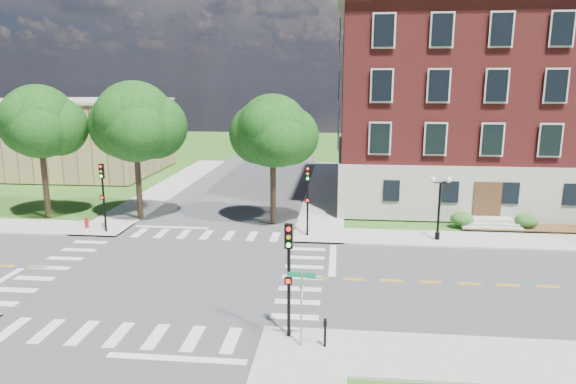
# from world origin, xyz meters

# --- Properties ---
(ground) EXTENTS (160.00, 160.00, 0.00)m
(ground) POSITION_xyz_m (0.00, 0.00, 0.00)
(ground) COLOR #2A5B19
(ground) RESTS_ON ground
(road_ew) EXTENTS (90.00, 12.00, 0.01)m
(road_ew) POSITION_xyz_m (0.00, 0.00, 0.01)
(road_ew) COLOR #3D3D3F
(road_ew) RESTS_ON ground
(road_ns) EXTENTS (12.00, 90.00, 0.01)m
(road_ns) POSITION_xyz_m (0.00, 0.00, 0.01)
(road_ns) COLOR #3D3D3F
(road_ns) RESTS_ON ground
(sidewalk_ne) EXTENTS (34.00, 34.00, 0.12)m
(sidewalk_ne) POSITION_xyz_m (15.38, 15.38, 0.06)
(sidewalk_ne) COLOR #9E9B93
(sidewalk_ne) RESTS_ON ground
(sidewalk_nw) EXTENTS (34.00, 34.00, 0.12)m
(sidewalk_nw) POSITION_xyz_m (-15.38, 15.38, 0.06)
(sidewalk_nw) COLOR #9E9B93
(sidewalk_nw) RESTS_ON ground
(crosswalk_east) EXTENTS (2.20, 10.20, 0.02)m
(crosswalk_east) POSITION_xyz_m (7.20, 0.00, 0.00)
(crosswalk_east) COLOR silver
(crosswalk_east) RESTS_ON ground
(stop_bar_east) EXTENTS (0.40, 5.50, 0.00)m
(stop_bar_east) POSITION_xyz_m (8.80, 3.00, 0.00)
(stop_bar_east) COLOR silver
(stop_bar_east) RESTS_ON ground
(main_building) EXTENTS (30.60, 22.40, 16.50)m
(main_building) POSITION_xyz_m (24.00, 21.99, 8.34)
(main_building) COLOR #AEAA9A
(main_building) RESTS_ON ground
(secondary_building) EXTENTS (20.40, 15.40, 8.30)m
(secondary_building) POSITION_xyz_m (-22.00, 30.00, 4.28)
(secondary_building) COLOR #A18958
(secondary_building) RESTS_ON ground
(tree_b) EXTENTS (5.52, 5.52, 10.12)m
(tree_b) POSITION_xyz_m (-13.37, 10.37, 7.45)
(tree_b) COLOR black
(tree_b) RESTS_ON ground
(tree_c) EXTENTS (6.01, 6.01, 10.40)m
(tree_c) POSITION_xyz_m (-6.04, 10.61, 7.49)
(tree_c) COLOR black
(tree_c) RESTS_ON ground
(tree_d) EXTENTS (5.28, 5.28, 9.47)m
(tree_d) POSITION_xyz_m (4.27, 10.40, 6.93)
(tree_d) COLOR black
(tree_d) RESTS_ON ground
(traffic_signal_se) EXTENTS (0.34, 0.38, 4.80)m
(traffic_signal_se) POSITION_xyz_m (7.14, -6.78, 3.19)
(traffic_signal_se) COLOR black
(traffic_signal_se) RESTS_ON ground
(traffic_signal_ne) EXTENTS (0.34, 0.37, 4.80)m
(traffic_signal_ne) POSITION_xyz_m (6.99, 7.48, 3.19)
(traffic_signal_ne) COLOR black
(traffic_signal_ne) RESTS_ON ground
(traffic_signal_nw) EXTENTS (0.34, 0.38, 4.80)m
(traffic_signal_nw) POSITION_xyz_m (-7.12, 6.94, 3.19)
(traffic_signal_nw) COLOR black
(traffic_signal_nw) RESTS_ON ground
(twin_lamp_west) EXTENTS (1.36, 0.36, 4.23)m
(twin_lamp_west) POSITION_xyz_m (15.66, 7.40, 2.52)
(twin_lamp_west) COLOR black
(twin_lamp_west) RESTS_ON ground
(street_sign_pole) EXTENTS (1.10, 1.10, 3.10)m
(street_sign_pole) POSITION_xyz_m (7.71, -7.55, 2.31)
(street_sign_pole) COLOR gray
(street_sign_pole) RESTS_ON ground
(push_button_post) EXTENTS (0.14, 0.21, 1.20)m
(push_button_post) POSITION_xyz_m (8.65, -7.53, 0.80)
(push_button_post) COLOR black
(push_button_post) RESTS_ON ground
(fire_hydrant) EXTENTS (0.35, 0.35, 0.75)m
(fire_hydrant) POSITION_xyz_m (-8.95, 7.78, 0.46)
(fire_hydrant) COLOR #9E0C11
(fire_hydrant) RESTS_ON ground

